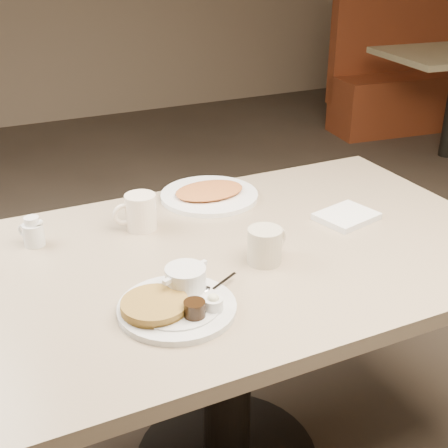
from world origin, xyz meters
name	(u,v)px	position (x,y,z in m)	size (l,w,h in m)	color
diner_table	(227,307)	(0.00, 0.00, 0.58)	(1.50, 0.90, 0.75)	tan
main_plate	(176,300)	(-0.21, -0.19, 0.77)	(0.34, 0.34, 0.07)	silver
coffee_mug_near	(265,245)	(0.06, -0.09, 0.80)	(0.13, 0.11, 0.09)	beige
napkin	(346,216)	(0.39, 0.03, 0.76)	(0.18, 0.16, 0.02)	white
coffee_mug_far	(140,212)	(-0.16, 0.22, 0.80)	(0.13, 0.09, 0.10)	white
creamer_right	(33,232)	(-0.44, 0.25, 0.79)	(0.07, 0.07, 0.08)	silver
hash_plate	(209,194)	(0.10, 0.34, 0.76)	(0.31, 0.31, 0.04)	white
booth_back_right	(402,81)	(2.76, 2.51, 0.41)	(1.20, 1.36, 1.12)	brown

